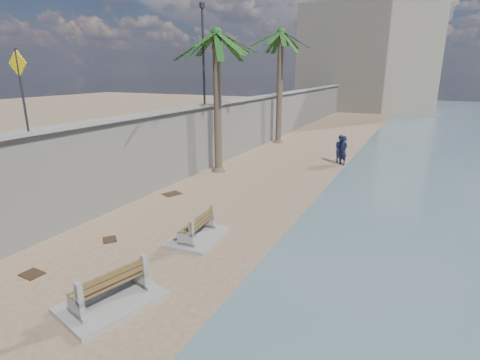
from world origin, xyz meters
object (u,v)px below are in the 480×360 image
(palm_back, at_px, (281,34))
(person_b, at_px, (341,147))
(palm_mid, at_px, (216,35))
(bench_far, at_px, (197,228))
(person_a, at_px, (343,148))
(bench_near, at_px, (110,289))

(palm_back, relative_size, person_b, 4.64)
(palm_mid, distance_m, person_b, 9.74)
(bench_far, distance_m, person_a, 12.71)
(bench_far, relative_size, palm_mid, 0.28)
(bench_far, height_order, palm_back, palm_back)
(person_b, bearing_deg, bench_near, 127.75)
(bench_near, height_order, palm_back, palm_back)
(bench_far, distance_m, person_b, 13.12)
(bench_near, relative_size, bench_far, 1.17)
(person_b, bearing_deg, person_a, 161.01)
(palm_back, xyz_separation_m, person_b, (5.74, -4.68, -6.98))
(bench_far, xyz_separation_m, person_b, (2.04, 12.94, 0.58))
(palm_mid, bearing_deg, person_b, 41.23)
(palm_mid, distance_m, palm_back, 9.69)
(palm_back, bearing_deg, person_b, -39.21)
(person_a, height_order, person_b, person_a)
(palm_mid, xyz_separation_m, person_b, (5.67, 4.97, -6.16))
(bench_near, xyz_separation_m, person_a, (2.16, 16.50, 0.58))
(bench_far, relative_size, person_b, 1.16)
(palm_mid, bearing_deg, palm_back, 90.40)
(bench_far, height_order, person_a, person_a)
(person_b, bearing_deg, palm_back, 5.04)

